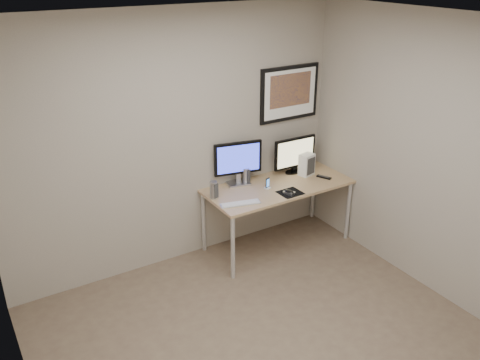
{
  "coord_description": "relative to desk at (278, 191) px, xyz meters",
  "views": [
    {
      "loc": [
        -1.95,
        -2.68,
        3.0
      ],
      "look_at": [
        0.36,
        1.1,
        1.03
      ],
      "focal_mm": 38.0,
      "sensor_mm": 36.0,
      "label": 1
    }
  ],
  "objects": [
    {
      "name": "monitor_large",
      "position": [
        -0.35,
        0.25,
        0.33
      ],
      "size": [
        0.52,
        0.21,
        0.48
      ],
      "rotation": [
        0.0,
        0.0,
        -0.2
      ],
      "color": "#A9A9AD",
      "rests_on": "desk"
    },
    {
      "name": "remote",
      "position": [
        0.55,
        -0.11,
        0.08
      ],
      "size": [
        0.11,
        0.17,
        0.02
      ],
      "primitive_type": "cube",
      "rotation": [
        0.0,
        0.0,
        0.44
      ],
      "color": "black",
      "rests_on": "desk"
    },
    {
      "name": "phone_dock",
      "position": [
        -0.15,
        -0.01,
        0.13
      ],
      "size": [
        0.07,
        0.07,
        0.12
      ],
      "primitive_type": "cube",
      "rotation": [
        0.0,
        0.0,
        0.34
      ],
      "color": "black",
      "rests_on": "desk"
    },
    {
      "name": "keyboard",
      "position": [
        -0.59,
        -0.17,
        0.07
      ],
      "size": [
        0.42,
        0.2,
        0.01
      ],
      "primitive_type": "cube",
      "rotation": [
        0.0,
        0.0,
        -0.25
      ],
      "color": "silver",
      "rests_on": "desk"
    },
    {
      "name": "framed_art",
      "position": [
        0.35,
        0.33,
        0.96
      ],
      "size": [
        0.75,
        0.04,
        0.6
      ],
      "color": "black",
      "rests_on": "room"
    },
    {
      "name": "room",
      "position": [
        -1.0,
        -0.9,
        0.98
      ],
      "size": [
        3.6,
        3.6,
        3.6
      ],
      "color": "white",
      "rests_on": "ground"
    },
    {
      "name": "speaker_left",
      "position": [
        -0.75,
        0.08,
        0.16
      ],
      "size": [
        0.1,
        0.1,
        0.19
      ],
      "primitive_type": "cylinder",
      "rotation": [
        0.0,
        0.0,
        0.34
      ],
      "color": "#A9A9AD",
      "rests_on": "desk"
    },
    {
      "name": "monitor_tv",
      "position": [
        0.36,
        0.19,
        0.29
      ],
      "size": [
        0.53,
        0.13,
        0.42
      ],
      "rotation": [
        0.0,
        0.0,
        -0.02
      ],
      "color": "black",
      "rests_on": "desk"
    },
    {
      "name": "mousepad",
      "position": [
        -0.01,
        -0.22,
        0.07
      ],
      "size": [
        0.24,
        0.21,
        0.0
      ],
      "primitive_type": "cube",
      "rotation": [
        0.0,
        0.0,
        0.01
      ],
      "color": "black",
      "rests_on": "desk"
    },
    {
      "name": "desk",
      "position": [
        0.0,
        0.0,
        0.0
      ],
      "size": [
        1.6,
        0.7,
        0.73
      ],
      "color": "olive",
      "rests_on": "floor"
    },
    {
      "name": "mouse",
      "position": [
        -0.03,
        -0.24,
        0.09
      ],
      "size": [
        0.1,
        0.13,
        0.04
      ],
      "primitive_type": "ellipsoid",
      "rotation": [
        0.0,
        0.0,
        0.34
      ],
      "color": "black",
      "rests_on": "mousepad"
    },
    {
      "name": "speaker_right",
      "position": [
        -0.27,
        0.23,
        0.16
      ],
      "size": [
        0.09,
        0.09,
        0.18
      ],
      "primitive_type": "cylinder",
      "rotation": [
        0.0,
        0.0,
        0.39
      ],
      "color": "#A9A9AD",
      "rests_on": "desk"
    },
    {
      "name": "floor",
      "position": [
        -1.0,
        -1.35,
        -0.66
      ],
      "size": [
        3.6,
        3.6,
        0.0
      ],
      "primitive_type": "plane",
      "color": "brown",
      "rests_on": "ground"
    },
    {
      "name": "fan_unit",
      "position": [
        0.43,
        0.07,
        0.19
      ],
      "size": [
        0.18,
        0.15,
        0.25
      ],
      "primitive_type": "cube",
      "rotation": [
        0.0,
        0.0,
        0.24
      ],
      "color": "silver",
      "rests_on": "desk"
    }
  ]
}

